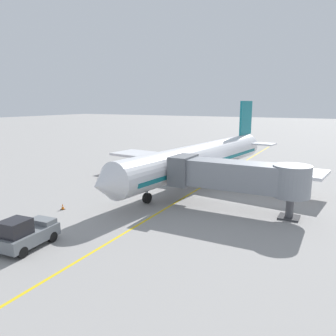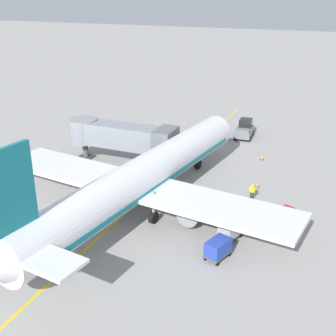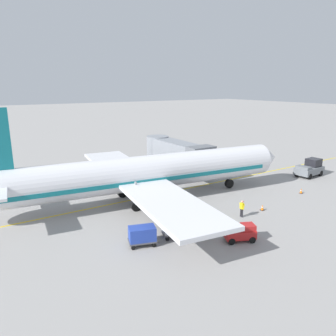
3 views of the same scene
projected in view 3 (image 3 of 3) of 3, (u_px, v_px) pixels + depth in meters
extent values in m
plane|color=gray|center=(134.00, 199.00, 36.48)|extent=(400.00, 400.00, 0.00)
cube|color=gold|center=(134.00, 199.00, 36.48)|extent=(0.24, 80.00, 0.01)
cylinder|color=silver|center=(146.00, 172.00, 35.22)|extent=(7.75, 32.21, 3.70)
cube|color=#14707A|center=(146.00, 177.00, 35.34)|extent=(7.46, 29.68, 0.44)
cone|color=silver|center=(268.00, 158.00, 42.39)|extent=(3.90, 2.84, 3.63)
cube|color=black|center=(257.00, 154.00, 41.48)|extent=(2.89, 1.44, 0.60)
cube|color=silver|center=(137.00, 179.00, 34.97)|extent=(30.42, 8.98, 0.36)
cylinder|color=gray|center=(128.00, 177.00, 40.42)|extent=(2.39, 3.43, 2.00)
cylinder|color=gray|center=(165.00, 206.00, 30.80)|extent=(2.39, 3.43, 2.00)
cylinder|color=black|center=(229.00, 183.00, 40.57)|extent=(0.59, 1.15, 1.10)
cylinder|color=gray|center=(230.00, 172.00, 40.18)|extent=(0.24, 0.24, 2.00)
cylinder|color=black|center=(122.00, 193.00, 37.08)|extent=(0.59, 1.15, 1.10)
cylinder|color=gray|center=(122.00, 180.00, 36.70)|extent=(0.24, 0.24, 2.00)
cylinder|color=black|center=(136.00, 206.00, 33.06)|extent=(0.59, 1.15, 1.10)
cylinder|color=gray|center=(136.00, 191.00, 32.67)|extent=(0.24, 0.24, 2.00)
cube|color=gray|center=(179.00, 152.00, 45.32)|extent=(11.51, 2.80, 2.60)
cube|color=slate|center=(201.00, 158.00, 41.28)|extent=(2.00, 3.50, 2.99)
cylinder|color=gray|center=(158.00, 145.00, 50.01)|extent=(3.36, 3.36, 2.86)
cylinder|color=#4C4C51|center=(158.00, 160.00, 50.60)|extent=(0.70, 0.70, 2.19)
cube|color=#38383A|center=(158.00, 167.00, 50.85)|extent=(1.80, 1.80, 0.16)
cube|color=slate|center=(309.00, 170.00, 45.66)|extent=(2.52, 4.55, 0.90)
cube|color=black|center=(314.00, 162.00, 45.99)|extent=(1.78, 1.97, 1.10)
cube|color=slate|center=(303.00, 168.00, 44.61)|extent=(1.95, 1.24, 0.36)
cylinder|color=black|center=(309.00, 176.00, 44.22)|extent=(0.41, 0.82, 0.80)
cylinder|color=black|center=(297.00, 174.00, 45.67)|extent=(0.41, 0.82, 0.80)
cylinder|color=black|center=(320.00, 173.00, 45.89)|extent=(0.41, 0.82, 0.80)
cylinder|color=black|center=(308.00, 170.00, 47.33)|extent=(0.41, 0.82, 0.80)
cube|color=#B21E1E|center=(240.00, 234.00, 26.66)|extent=(2.11, 2.77, 0.70)
cube|color=#B21E1E|center=(248.00, 227.00, 26.62)|extent=(1.36, 1.37, 0.44)
cube|color=black|center=(232.00, 227.00, 26.39)|extent=(0.83, 0.49, 0.64)
cylinder|color=black|center=(242.00, 226.00, 26.52)|extent=(0.18, 0.27, 0.54)
cylinder|color=black|center=(247.00, 234.00, 27.40)|extent=(0.41, 0.59, 0.56)
cylinder|color=black|center=(252.00, 240.00, 26.36)|extent=(0.41, 0.59, 0.56)
cylinder|color=black|center=(227.00, 235.00, 27.13)|extent=(0.41, 0.59, 0.56)
cylinder|color=black|center=(232.00, 241.00, 26.10)|extent=(0.41, 0.59, 0.56)
cube|color=#4C4C51|center=(175.00, 232.00, 27.45)|extent=(1.90, 2.49, 0.12)
cube|color=#999EA3|center=(175.00, 225.00, 27.30)|extent=(1.80, 2.36, 1.10)
cylinder|color=#4C4C51|center=(191.00, 230.00, 27.83)|extent=(0.28, 0.69, 0.07)
cylinder|color=black|center=(182.00, 231.00, 28.24)|extent=(0.22, 0.38, 0.36)
cylinder|color=black|center=(186.00, 236.00, 27.21)|extent=(0.22, 0.38, 0.36)
cylinder|color=black|center=(164.00, 233.00, 27.81)|extent=(0.22, 0.38, 0.36)
cylinder|color=black|center=(167.00, 239.00, 26.78)|extent=(0.22, 0.38, 0.36)
cube|color=#4C4C51|center=(142.00, 240.00, 25.96)|extent=(1.90, 2.49, 0.12)
cube|color=#233D9E|center=(142.00, 233.00, 25.81)|extent=(1.80, 2.36, 1.10)
cylinder|color=#4C4C51|center=(160.00, 238.00, 26.34)|extent=(0.28, 0.69, 0.07)
cylinder|color=black|center=(151.00, 239.00, 26.75)|extent=(0.22, 0.38, 0.36)
cylinder|color=black|center=(154.00, 245.00, 25.72)|extent=(0.22, 0.38, 0.36)
cylinder|color=black|center=(131.00, 241.00, 26.32)|extent=(0.22, 0.38, 0.36)
cylinder|color=black|center=(133.00, 248.00, 25.29)|extent=(0.22, 0.38, 0.36)
cylinder|color=#232328|center=(242.00, 213.00, 31.49)|extent=(0.15, 0.15, 0.85)
cylinder|color=#232328|center=(241.00, 212.00, 31.65)|extent=(0.15, 0.15, 0.85)
cube|color=yellow|center=(242.00, 206.00, 31.39)|extent=(0.39, 0.26, 0.60)
cylinder|color=yellow|center=(244.00, 207.00, 31.19)|extent=(0.23, 0.10, 0.57)
cylinder|color=yellow|center=(240.00, 205.00, 31.61)|extent=(0.23, 0.10, 0.57)
sphere|color=beige|center=(242.00, 202.00, 31.28)|extent=(0.22, 0.22, 0.22)
cube|color=red|center=(242.00, 201.00, 31.28)|extent=(0.27, 0.09, 0.10)
cube|color=black|center=(262.00, 210.00, 33.35)|extent=(0.36, 0.36, 0.04)
cone|color=orange|center=(262.00, 207.00, 33.28)|extent=(0.30, 0.30, 0.55)
cylinder|color=white|center=(262.00, 207.00, 33.27)|extent=(0.21, 0.21, 0.06)
cube|color=black|center=(301.00, 193.00, 38.56)|extent=(0.36, 0.36, 0.04)
cone|color=orange|center=(301.00, 191.00, 38.49)|extent=(0.30, 0.30, 0.55)
cylinder|color=white|center=(301.00, 191.00, 38.48)|extent=(0.21, 0.21, 0.06)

